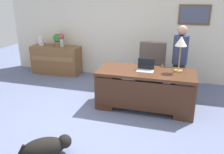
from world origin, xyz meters
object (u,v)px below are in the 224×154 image
Objects in this scene: vase_empty at (41,41)px; credenza at (56,60)px; laptop at (145,68)px; vase_with_flowers at (61,39)px; armchair at (151,71)px; potted_plant at (57,39)px; desk at (145,88)px; desk_lamp at (181,44)px; dog_lying at (46,147)px; person_standing at (179,61)px.

credenza is at bearing -0.18° from vase_empty.
laptop is 2.96m from vase_with_flowers.
armchair is 2.81m from potted_plant.
desk is 3.18m from credenza.
desk_lamp is 1.87× the size of potted_plant.
armchair is at bearing -12.57° from credenza.
desk is 1.63× the size of armchair.
desk_lamp is at bearing 51.29° from dog_lying.
potted_plant is (-3.30, 1.34, -0.32)m from desk_lamp.
vase_with_flowers is at bearing 157.21° from desk_lamp.
laptop is (-0.02, 0.05, 0.41)m from desk.
desk is at bearing -126.18° from person_standing.
desk_lamp is at bearing -22.79° from vase_with_flowers.
vase_with_flowers is at bearing 150.10° from laptop.
desk_lamp is (3.39, -1.34, 0.92)m from credenza.
person_standing reaches higher than vase_with_flowers.
person_standing reaches higher than armchair.
vase_with_flowers is (-3.18, 1.34, -0.29)m from desk_lamp.
dog_lying is 1.77× the size of vase_with_flowers.
potted_plant is (-2.69, 1.47, 0.16)m from laptop.
person_standing is 2.34× the size of desk_lamp.
person_standing is 3.39m from potted_plant.
armchair is 4.48× the size of vase_empty.
desk is at bearing -30.47° from vase_with_flowers.
laptop is at bearing 114.24° from desk.
vase_with_flowers is (-3.18, 0.70, 0.21)m from person_standing.
dog_lying is (-1.08, -1.91, -0.27)m from desk.
credenza is 2.86m from armchair.
desk reaches higher than dog_lying.
credenza is 5.44× the size of vase_empty.
dog_lying is at bearing -57.90° from vase_empty.
desk is 7.31× the size of vase_empty.
vase_empty reaches higher than dog_lying.
vase_empty is (-3.22, 0.62, 0.41)m from armchair.
armchair reaches higher than credenza.
armchair reaches higher than dog_lying.
potted_plant is (-2.70, 0.62, 0.48)m from armchair.
person_standing reaches higher than desk_lamp.
dog_lying is at bearing -118.49° from laptop.
laptop is 0.79m from desk_lamp.
armchair is 3.19× the size of potted_plant.
laptop is 0.89× the size of potted_plant.
vase_empty is at bearing 160.77° from desk_lamp.
vase_with_flowers is at bearing 113.64° from dog_lying.
dog_lying is (-1.68, -2.73, -0.65)m from person_standing.
laptop reaches higher than dog_lying.
vase_empty is (-2.15, 3.43, 0.76)m from dog_lying.
vase_empty is (-0.44, 0.00, 0.52)m from credenza.
armchair is at bearing 89.27° from laptop.
desk is 0.41m from laptop.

